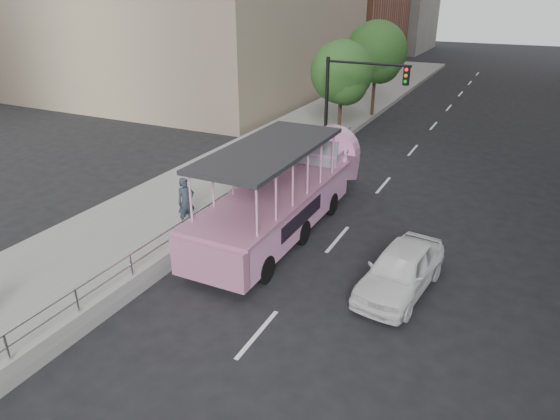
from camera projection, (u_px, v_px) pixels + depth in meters
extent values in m
plane|color=black|center=(260.00, 287.00, 15.09)|extent=(160.00, 160.00, 0.00)
cube|color=gray|center=(255.00, 161.00, 25.54)|extent=(5.50, 80.00, 0.30)
cube|color=#A9A9A4|center=(210.00, 227.00, 17.79)|extent=(0.24, 30.00, 0.36)
cylinder|color=silver|center=(7.00, 347.00, 11.03)|extent=(0.07, 0.07, 0.70)
cylinder|color=silver|center=(77.00, 301.00, 12.67)|extent=(0.07, 0.07, 0.70)
cylinder|color=silver|center=(131.00, 265.00, 14.30)|extent=(0.07, 0.07, 0.70)
cylinder|color=silver|center=(174.00, 236.00, 15.94)|extent=(0.07, 0.07, 0.70)
cylinder|color=silver|center=(209.00, 213.00, 17.58)|extent=(0.07, 0.07, 0.70)
cylinder|color=silver|center=(238.00, 194.00, 19.21)|extent=(0.07, 0.07, 0.70)
cylinder|color=silver|center=(263.00, 178.00, 20.85)|extent=(0.07, 0.07, 0.70)
cylinder|color=silver|center=(284.00, 164.00, 22.48)|extent=(0.07, 0.07, 0.70)
cylinder|color=silver|center=(302.00, 152.00, 24.12)|extent=(0.07, 0.07, 0.70)
cylinder|color=silver|center=(318.00, 142.00, 25.75)|extent=(0.07, 0.07, 0.70)
cylinder|color=silver|center=(209.00, 213.00, 17.58)|extent=(0.06, 22.00, 0.06)
cylinder|color=silver|center=(209.00, 205.00, 17.44)|extent=(0.06, 22.00, 0.06)
cylinder|color=black|center=(203.00, 253.00, 16.08)|extent=(0.35, 0.90, 0.90)
cylinder|color=black|center=(263.00, 269.00, 15.18)|extent=(0.35, 0.90, 0.90)
cylinder|color=black|center=(247.00, 220.00, 18.37)|extent=(0.35, 0.90, 0.90)
cylinder|color=black|center=(301.00, 232.00, 17.48)|extent=(0.35, 0.90, 0.90)
cylinder|color=black|center=(280.00, 194.00, 20.66)|extent=(0.35, 0.90, 0.90)
cylinder|color=black|center=(330.00, 204.00, 19.77)|extent=(0.35, 0.90, 0.90)
cube|color=#DE8CC2|center=(276.00, 209.00, 17.85)|extent=(2.51, 8.21, 1.25)
cube|color=#DE8CC2|center=(325.00, 164.00, 21.68)|extent=(2.45, 2.13, 1.56)
cylinder|color=#DE8CC2|center=(333.00, 152.00, 22.25)|extent=(2.35, 0.70, 2.35)
cube|color=#A25F81|center=(209.00, 263.00, 14.37)|extent=(2.50, 0.35, 1.25)
cube|color=#A25F81|center=(276.00, 192.00, 17.57)|extent=(2.63, 8.51, 0.12)
cube|color=black|center=(270.00, 149.00, 16.56)|extent=(2.65, 6.60, 0.14)
cube|color=#9BAAB8|center=(310.00, 152.00, 19.82)|extent=(2.30, 0.21, 1.05)
cube|color=#DE8CC2|center=(314.00, 156.00, 20.31)|extent=(2.20, 1.00, 0.50)
imported|color=white|center=(401.00, 270.00, 14.66)|extent=(2.17, 4.30, 1.40)
imported|color=#27303A|center=(186.00, 202.00, 17.98)|extent=(0.70, 0.79, 1.83)
cylinder|color=black|center=(242.00, 191.00, 18.88)|extent=(0.08, 0.08, 2.46)
cube|color=#0B1252|center=(241.00, 166.00, 18.45)|extent=(0.19, 0.59, 0.88)
cube|color=white|center=(242.00, 166.00, 18.44)|extent=(0.12, 0.38, 0.54)
cylinder|color=black|center=(326.00, 110.00, 25.43)|extent=(0.18, 0.18, 5.20)
cylinder|color=black|center=(367.00, 63.00, 23.63)|extent=(4.20, 0.12, 0.12)
cube|color=black|center=(406.00, 76.00, 23.05)|extent=(0.28, 0.22, 0.85)
sphere|color=red|center=(406.00, 70.00, 22.82)|extent=(0.16, 0.16, 0.16)
cylinder|color=#322116|center=(340.00, 115.00, 28.92)|extent=(0.22, 0.22, 3.08)
sphere|color=#2C5421|center=(342.00, 72.00, 27.94)|extent=(3.52, 3.52, 3.52)
sphere|color=#2C5421|center=(346.00, 83.00, 27.75)|extent=(2.42, 2.42, 2.42)
cylinder|color=#322116|center=(373.00, 94.00, 33.67)|extent=(0.22, 0.22, 3.47)
sphere|color=#2C5421|center=(377.00, 52.00, 32.56)|extent=(3.97, 3.97, 3.97)
sphere|color=#2C5421|center=(380.00, 62.00, 32.40)|extent=(2.73, 2.73, 2.73)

